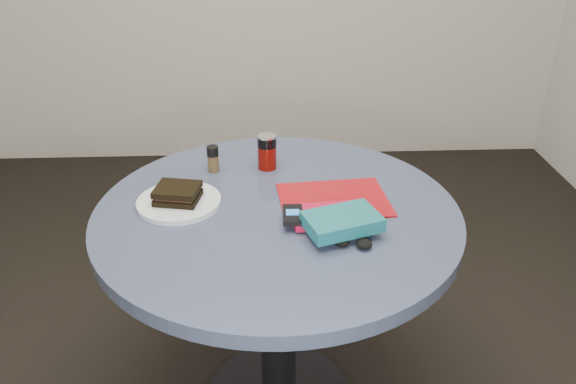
{
  "coord_description": "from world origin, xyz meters",
  "views": [
    {
      "loc": [
        -0.03,
        -1.33,
        1.52
      ],
      "look_at": [
        0.03,
        0.0,
        0.8
      ],
      "focal_mm": 35.0,
      "sensor_mm": 36.0,
      "label": 1
    }
  ],
  "objects_px": {
    "sandwich": "(178,193)",
    "pepper_grinder": "(213,159)",
    "mp3_player": "(293,215)",
    "red_book": "(326,215)",
    "soda_can": "(267,152)",
    "magazine": "(334,200)",
    "headphones": "(353,243)",
    "table": "(278,257)",
    "novel": "(342,221)",
    "plate": "(179,202)"
  },
  "relations": [
    {
      "from": "magazine",
      "to": "red_book",
      "type": "bearing_deg",
      "value": -112.9
    },
    {
      "from": "novel",
      "to": "soda_can",
      "type": "bearing_deg",
      "value": 96.11
    },
    {
      "from": "sandwich",
      "to": "soda_can",
      "type": "bearing_deg",
      "value": 41.71
    },
    {
      "from": "magazine",
      "to": "novel",
      "type": "relative_size",
      "value": 1.63
    },
    {
      "from": "pepper_grinder",
      "to": "red_book",
      "type": "bearing_deg",
      "value": -43.88
    },
    {
      "from": "magazine",
      "to": "plate",
      "type": "bearing_deg",
      "value": 175.09
    },
    {
      "from": "sandwich",
      "to": "novel",
      "type": "xyz_separation_m",
      "value": [
        0.43,
        -0.17,
        0.0
      ]
    },
    {
      "from": "headphones",
      "to": "plate",
      "type": "bearing_deg",
      "value": 153.07
    },
    {
      "from": "table",
      "to": "red_book",
      "type": "relative_size",
      "value": 5.52
    },
    {
      "from": "soda_can",
      "to": "mp3_player",
      "type": "relative_size",
      "value": 1.21
    },
    {
      "from": "table",
      "to": "sandwich",
      "type": "xyz_separation_m",
      "value": [
        -0.27,
        0.03,
        0.2
      ]
    },
    {
      "from": "mp3_player",
      "to": "plate",
      "type": "bearing_deg",
      "value": 159.21
    },
    {
      "from": "soda_can",
      "to": "magazine",
      "type": "xyz_separation_m",
      "value": [
        0.18,
        -0.22,
        -0.05
      ]
    },
    {
      "from": "headphones",
      "to": "table",
      "type": "bearing_deg",
      "value": 132.65
    },
    {
      "from": "plate",
      "to": "novel",
      "type": "height_order",
      "value": "novel"
    },
    {
      "from": "magazine",
      "to": "headphones",
      "type": "xyz_separation_m",
      "value": [
        0.02,
        -0.23,
        0.01
      ]
    },
    {
      "from": "sandwich",
      "to": "pepper_grinder",
      "type": "distance_m",
      "value": 0.22
    },
    {
      "from": "plate",
      "to": "soda_can",
      "type": "bearing_deg",
      "value": 41.6
    },
    {
      "from": "sandwich",
      "to": "pepper_grinder",
      "type": "relative_size",
      "value": 1.62
    },
    {
      "from": "mp3_player",
      "to": "red_book",
      "type": "bearing_deg",
      "value": 11.19
    },
    {
      "from": "headphones",
      "to": "soda_can",
      "type": "bearing_deg",
      "value": 114.35
    },
    {
      "from": "red_book",
      "to": "mp3_player",
      "type": "relative_size",
      "value": 2.0
    },
    {
      "from": "novel",
      "to": "headphones",
      "type": "bearing_deg",
      "value": -88.99
    },
    {
      "from": "sandwich",
      "to": "magazine",
      "type": "height_order",
      "value": "sandwich"
    },
    {
      "from": "table",
      "to": "magazine",
      "type": "distance_m",
      "value": 0.23
    },
    {
      "from": "sandwich",
      "to": "mp3_player",
      "type": "bearing_deg",
      "value": -20.47
    },
    {
      "from": "magazine",
      "to": "novel",
      "type": "bearing_deg",
      "value": -95.41
    },
    {
      "from": "mp3_player",
      "to": "pepper_grinder",
      "type": "bearing_deg",
      "value": 125.27
    },
    {
      "from": "magazine",
      "to": "sandwich",
      "type": "bearing_deg",
      "value": 175.3
    },
    {
      "from": "magazine",
      "to": "mp3_player",
      "type": "relative_size",
      "value": 3.31
    },
    {
      "from": "magazine",
      "to": "novel",
      "type": "xyz_separation_m",
      "value": [
        -0.0,
        -0.17,
        0.04
      ]
    },
    {
      "from": "plate",
      "to": "sandwich",
      "type": "height_order",
      "value": "sandwich"
    },
    {
      "from": "sandwich",
      "to": "soda_can",
      "type": "height_order",
      "value": "soda_can"
    },
    {
      "from": "mp3_player",
      "to": "headphones",
      "type": "height_order",
      "value": "mp3_player"
    },
    {
      "from": "sandwich",
      "to": "headphones",
      "type": "xyz_separation_m",
      "value": [
        0.45,
        -0.23,
        -0.02
      ]
    },
    {
      "from": "soda_can",
      "to": "mp3_player",
      "type": "xyz_separation_m",
      "value": [
        0.06,
        -0.34,
        -0.03
      ]
    },
    {
      "from": "mp3_player",
      "to": "headphones",
      "type": "relative_size",
      "value": 0.89
    },
    {
      "from": "soda_can",
      "to": "headphones",
      "type": "height_order",
      "value": "soda_can"
    },
    {
      "from": "red_book",
      "to": "novel",
      "type": "bearing_deg",
      "value": -72.39
    },
    {
      "from": "sandwich",
      "to": "red_book",
      "type": "bearing_deg",
      "value": -13.83
    },
    {
      "from": "red_book",
      "to": "mp3_player",
      "type": "xyz_separation_m",
      "value": [
        -0.09,
        -0.02,
        0.01
      ]
    },
    {
      "from": "plate",
      "to": "pepper_grinder",
      "type": "distance_m",
      "value": 0.22
    },
    {
      "from": "table",
      "to": "novel",
      "type": "xyz_separation_m",
      "value": [
        0.16,
        -0.14,
        0.2
      ]
    },
    {
      "from": "magazine",
      "to": "headphones",
      "type": "relative_size",
      "value": 2.95
    },
    {
      "from": "table",
      "to": "plate",
      "type": "bearing_deg",
      "value": 172.86
    },
    {
      "from": "soda_can",
      "to": "pepper_grinder",
      "type": "xyz_separation_m",
      "value": [
        -0.17,
        -0.01,
        -0.01
      ]
    },
    {
      "from": "soda_can",
      "to": "sandwich",
      "type": "bearing_deg",
      "value": -138.29
    },
    {
      "from": "red_book",
      "to": "headphones",
      "type": "bearing_deg",
      "value": -73.95
    },
    {
      "from": "pepper_grinder",
      "to": "mp3_player",
      "type": "distance_m",
      "value": 0.39
    },
    {
      "from": "soda_can",
      "to": "pepper_grinder",
      "type": "bearing_deg",
      "value": -174.97
    }
  ]
}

